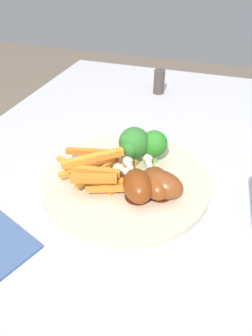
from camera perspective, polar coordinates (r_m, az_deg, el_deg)
name	(u,v)px	position (r m, az deg, el deg)	size (l,w,h in m)	color
dining_table	(149,211)	(0.64, 4.34, -8.08)	(1.08, 0.81, 0.75)	#B7B7BC
dinner_plate	(126,180)	(0.53, 0.00, -2.22)	(0.29, 0.29, 0.01)	beige
broccoli_floret_front	(134,144)	(0.54, 1.48, 4.64)	(0.06, 0.06, 0.07)	#85B060
broccoli_floret_middle	(153,143)	(0.55, 5.19, 4.63)	(0.05, 0.05, 0.06)	#7DBC5B
carrot_fries_pile	(97,171)	(0.51, -5.49, -0.54)	(0.12, 0.16, 0.05)	orange
chicken_drumstick_near	(136,184)	(0.48, 1.94, -3.03)	(0.11, 0.08, 0.05)	#541D09
chicken_drumstick_far	(155,181)	(0.49, 5.59, -2.51)	(0.12, 0.08, 0.04)	#56210C
chicken_drumstick_extra	(158,183)	(0.49, 5.99, -2.83)	(0.06, 0.13, 0.04)	#57230F
pepper_shaker	(159,82)	(0.86, 6.27, 15.89)	(0.03, 0.03, 0.06)	#423833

